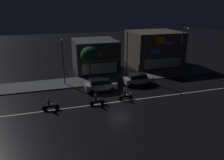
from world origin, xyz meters
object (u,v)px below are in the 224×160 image
Objects in this scene: streetlamp_west at (63,58)px; motorcycle_lead at (125,95)px; parked_car_near_kerb at (100,85)px; motorcycle_opposite_lane at (97,100)px; streetlamp_east at (182,46)px; motorcycle_following at (50,105)px; streetlamp_mid at (128,51)px; traffic_cone at (77,87)px; pedestrian_on_sidewalk at (139,69)px; parked_car_trailing at (138,79)px.

motorcycle_lead is at bearing -47.25° from streetlamp_west.
motorcycle_lead is at bearing 119.82° from parked_car_near_kerb.
motorcycle_opposite_lane is (-1.49, -4.32, -0.24)m from parked_car_near_kerb.
parked_car_near_kerb is (4.56, -3.45, -3.34)m from streetlamp_west.
streetlamp_east is 4.04× the size of motorcycle_following.
motorcycle_following is at bearing -145.68° from streetlamp_mid.
streetlamp_mid is 13.10× the size of traffic_cone.
streetlamp_west is at bearing -65.44° from motorcycle_opposite_lane.
pedestrian_on_sidewalk is at bearing -147.70° from parked_car_near_kerb.
streetlamp_mid is 9.67m from motorcycle_lead.
motorcycle_opposite_lane is at bearing -74.84° from traffic_cone.
streetlamp_east reaches higher than parked_car_near_kerb.
streetlamp_west reaches higher than traffic_cone.
parked_car_near_kerb is at bearing -37.10° from streetlamp_west.
traffic_cone is (-3.04, 1.41, -0.59)m from parked_car_near_kerb.
motorcycle_lead is at bearing -45.17° from traffic_cone.
streetlamp_mid is 3.79× the size of motorcycle_opposite_lane.
streetlamp_east reaches higher than streetlamp_mid.
motorcycle_lead is (6.80, -7.36, -3.58)m from streetlamp_west.
parked_car_trailing is (-9.73, -3.86, -3.76)m from streetlamp_east.
streetlamp_west is 0.95× the size of streetlamp_mid.
pedestrian_on_sidewalk is at bearing 18.29° from traffic_cone.
parked_car_near_kerb is at bearing -2.84° from pedestrian_on_sidewalk.
motorcycle_lead is at bearing 51.79° from parked_car_trailing.
streetlamp_west is at bearing -37.10° from parked_car_near_kerb.
streetlamp_west is 8.61m from motorcycle_following.
parked_car_near_kerb is 6.00m from parked_car_trailing.
streetlamp_west reaches higher than motorcycle_following.
motorcycle_opposite_lane is at bearing -128.98° from streetlamp_mid.
parked_car_trailing is at bearing -83.44° from streetlamp_mid.
motorcycle_lead is (2.24, -3.91, -0.24)m from parked_car_near_kerb.
motorcycle_following is (-12.75, -4.86, -0.24)m from parked_car_trailing.
streetlamp_east is 16.43m from motorcycle_lead.
motorcycle_opposite_lane is at bearing 34.55° from parked_car_trailing.
motorcycle_opposite_lane is (-7.03, -8.69, -3.75)m from streetlamp_mid.
motorcycle_lead is at bearing -170.71° from motorcycle_opposite_lane.
parked_car_near_kerb is 3.40m from traffic_cone.
motorcycle_opposite_lane is 5.94m from traffic_cone.
traffic_cone is at bearing 131.44° from motorcycle_lead.
parked_car_near_kerb is at bearing -141.73° from streetlamp_mid.
motorcycle_following is (-22.47, -8.72, -4.00)m from streetlamp_east.
streetlamp_east is 19.49m from traffic_cone.
motorcycle_lead is at bearing -111.74° from streetlamp_mid.
parked_car_trailing is (-2.05, -4.25, -0.12)m from pedestrian_on_sidewalk.
streetlamp_mid is 9.97m from traffic_cone.
pedestrian_on_sidewalk is at bearing 7.27° from streetlamp_west.
motorcycle_following is (-6.80, -4.05, -0.24)m from parked_car_near_kerb.
streetlamp_mid reaches higher than pedestrian_on_sidewalk.
pedestrian_on_sidewalk is 17.38m from motorcycle_following.
streetlamp_west reaches higher than pedestrian_on_sidewalk.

